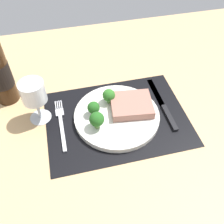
% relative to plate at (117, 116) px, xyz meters
% --- Properties ---
extents(ground_plane, '(1.40, 1.10, 0.03)m').
position_rel_plate_xyz_m(ground_plane, '(0.00, 0.00, -0.03)').
color(ground_plane, tan).
extents(placemat, '(0.41, 0.31, 0.00)m').
position_rel_plate_xyz_m(placemat, '(0.00, 0.00, -0.01)').
color(placemat, black).
rests_on(placemat, ground_plane).
extents(plate, '(0.25, 0.25, 0.02)m').
position_rel_plate_xyz_m(plate, '(0.00, 0.00, 0.00)').
color(plate, silver).
rests_on(plate, placemat).
extents(steak, '(0.13, 0.12, 0.03)m').
position_rel_plate_xyz_m(steak, '(0.05, 0.01, 0.02)').
color(steak, '#9E6B5B').
rests_on(steak, plate).
extents(broccoli_front_edge, '(0.04, 0.04, 0.05)m').
position_rel_plate_xyz_m(broccoli_front_edge, '(-0.06, 0.01, 0.03)').
color(broccoli_front_edge, '#6B994C').
rests_on(broccoli_front_edge, plate).
extents(broccoli_center, '(0.04, 0.04, 0.05)m').
position_rel_plate_xyz_m(broccoli_center, '(-0.06, -0.03, 0.04)').
color(broccoli_center, '#5B8942').
rests_on(broccoli_center, plate).
extents(broccoli_back_left, '(0.04, 0.04, 0.05)m').
position_rel_plate_xyz_m(broccoli_back_left, '(-0.01, 0.05, 0.04)').
color(broccoli_back_left, '#5B8942').
rests_on(broccoli_back_left, plate).
extents(fork, '(0.02, 0.19, 0.01)m').
position_rel_plate_xyz_m(fork, '(-0.16, 0.01, -0.01)').
color(fork, silver).
rests_on(fork, placemat).
extents(knife, '(0.02, 0.23, 0.01)m').
position_rel_plate_xyz_m(knife, '(0.15, 0.01, -0.00)').
color(knife, black).
rests_on(knife, placemat).
extents(wine_glass, '(0.07, 0.07, 0.13)m').
position_rel_plate_xyz_m(wine_glass, '(-0.22, 0.06, 0.09)').
color(wine_glass, silver).
rests_on(wine_glass, ground_plane).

